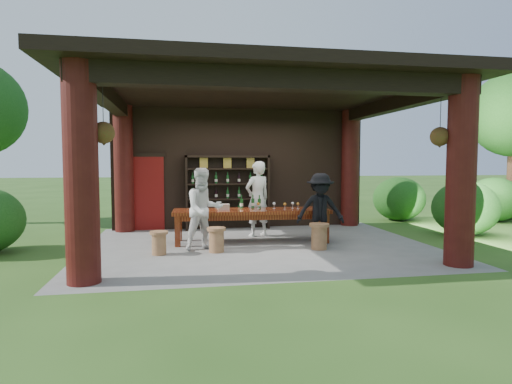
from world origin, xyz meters
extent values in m
plane|color=#2D5119|center=(0.00, 0.00, 0.00)|extent=(90.00, 90.00, 0.00)
cube|color=slate|center=(0.00, 0.00, -0.05)|extent=(7.40, 5.90, 0.10)
cube|color=black|center=(0.00, 2.75, 1.65)|extent=(7.00, 0.18, 3.30)
cube|color=maroon|center=(-2.60, 2.65, 1.00)|extent=(0.95, 0.06, 2.00)
cylinder|color=#380C0A|center=(-3.15, -2.40, 1.65)|extent=(0.50, 0.50, 3.30)
cylinder|color=#380C0A|center=(3.15, -2.40, 1.65)|extent=(0.50, 0.50, 3.30)
cylinder|color=#380C0A|center=(-3.15, 2.55, 1.65)|extent=(0.50, 0.50, 3.30)
cylinder|color=#380C0A|center=(3.15, 2.55, 1.65)|extent=(0.50, 0.50, 3.30)
cube|color=black|center=(0.00, -2.40, 3.15)|extent=(6.70, 0.35, 0.35)
cube|color=black|center=(-3.15, 0.00, 3.15)|extent=(0.30, 5.20, 0.30)
cube|color=black|center=(3.15, 0.00, 3.15)|extent=(0.30, 5.20, 0.30)
cube|color=black|center=(0.00, 0.00, 3.40)|extent=(7.50, 6.00, 0.20)
cylinder|color=black|center=(-2.85, -2.20, 2.62)|extent=(0.01, 0.01, 0.75)
cone|color=black|center=(-2.85, -2.20, 2.17)|extent=(0.32, 0.32, 0.18)
sphere|color=#1E5919|center=(-2.85, -2.20, 2.28)|extent=(0.34, 0.34, 0.34)
cylinder|color=black|center=(2.85, -2.20, 2.62)|extent=(0.01, 0.01, 0.75)
cone|color=black|center=(2.85, -2.20, 2.17)|extent=(0.32, 0.32, 0.18)
sphere|color=#1E5919|center=(2.85, -2.20, 2.28)|extent=(0.34, 0.34, 0.34)
cube|color=#56170C|center=(-0.09, 0.45, 0.71)|extent=(3.59, 1.08, 0.08)
cube|color=#56170C|center=(-0.09, 0.45, 0.61)|extent=(3.38, 0.92, 0.12)
cube|color=#56170C|center=(-1.76, 0.17, 0.34)|extent=(0.13, 0.13, 0.67)
cube|color=#56170C|center=(1.54, 0.02, 0.34)|extent=(0.13, 0.13, 0.67)
cube|color=#56170C|center=(-1.73, 0.88, 0.34)|extent=(0.13, 0.13, 0.67)
cube|color=#56170C|center=(1.57, 0.73, 0.34)|extent=(0.13, 0.13, 0.67)
cylinder|color=brown|center=(-0.98, -0.53, 0.22)|extent=(0.30, 0.30, 0.44)
cylinder|color=brown|center=(-0.98, -0.53, 0.47)|extent=(0.38, 0.38, 0.06)
cylinder|color=brown|center=(1.16, -0.63, 0.24)|extent=(0.33, 0.33, 0.48)
cylinder|color=brown|center=(1.16, -0.63, 0.51)|extent=(0.41, 0.41, 0.07)
cylinder|color=brown|center=(-2.12, -0.58, 0.21)|extent=(0.28, 0.28, 0.41)
cylinder|color=brown|center=(-2.12, -0.58, 0.44)|extent=(0.36, 0.36, 0.06)
imported|color=white|center=(0.18, 1.21, 0.92)|extent=(0.79, 0.67, 1.85)
imported|color=silver|center=(-1.22, -0.28, 0.85)|extent=(0.99, 0.87, 1.71)
imported|color=black|center=(1.29, -0.31, 0.80)|extent=(1.11, 0.74, 1.59)
cube|color=#BF6672|center=(-0.74, 0.38, 0.82)|extent=(0.27, 0.19, 0.14)
ellipsoid|color=#194C14|center=(5.33, 0.42, 0.58)|extent=(1.60, 1.60, 1.36)
ellipsoid|color=#194C14|center=(5.07, 3.22, 0.58)|extent=(1.60, 1.60, 1.36)
ellipsoid|color=#194C14|center=(7.84, 2.48, 0.58)|extent=(1.60, 1.60, 1.36)
ellipsoid|color=#194C14|center=(8.68, 3.06, 0.50)|extent=(1.40, 1.40, 1.19)
camera|label=1|loc=(-1.71, -9.13, 1.83)|focal=30.00mm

